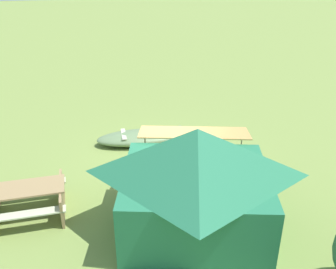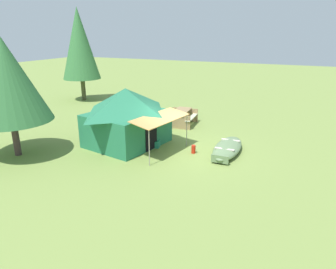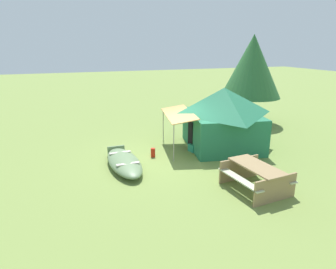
% 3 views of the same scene
% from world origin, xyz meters
% --- Properties ---
extents(ground_plane, '(80.00, 80.00, 0.00)m').
position_xyz_m(ground_plane, '(0.00, 0.00, 0.00)').
color(ground_plane, olive).
extents(beached_rowboat, '(2.96, 1.13, 0.40)m').
position_xyz_m(beached_rowboat, '(0.50, -1.72, 0.21)').
color(beached_rowboat, '#637E54').
rests_on(beached_rowboat, ground_plane).
extents(canvas_cabin_tent, '(3.90, 4.40, 2.53)m').
position_xyz_m(canvas_cabin_tent, '(-0.31, 2.68, 1.32)').
color(canvas_cabin_tent, '#24704C').
rests_on(canvas_cabin_tent, ground_plane).
extents(picnic_table, '(1.92, 1.64, 0.79)m').
position_xyz_m(picnic_table, '(3.54, 1.64, 0.49)').
color(picnic_table, '#977A50').
rests_on(picnic_table, ground_plane).
extents(cooler_box, '(0.49, 0.63, 0.30)m').
position_xyz_m(cooler_box, '(-0.21, 1.42, 0.15)').
color(cooler_box, '#228265').
rests_on(cooler_box, ground_plane).
extents(fuel_can, '(0.23, 0.23, 0.35)m').
position_xyz_m(fuel_can, '(-0.14, -0.44, 0.17)').
color(fuel_can, red).
rests_on(fuel_can, ground_plane).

